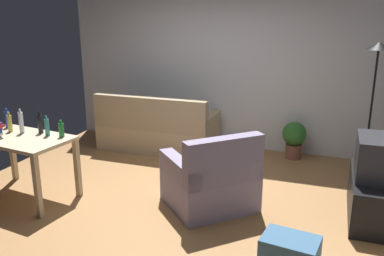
{
  "coord_description": "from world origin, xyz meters",
  "views": [
    {
      "loc": [
        1.76,
        -4.2,
        2.19
      ],
      "look_at": [
        0.1,
        0.5,
        0.75
      ],
      "focal_mm": 38.13,
      "sensor_mm": 36.0,
      "label": 1
    }
  ],
  "objects": [
    {
      "name": "ground_plane",
      "position": [
        0.0,
        0.0,
        -0.01
      ],
      "size": [
        5.2,
        4.4,
        0.02
      ],
      "primitive_type": "cube",
      "color": "#9E7042"
    },
    {
      "name": "wall_rear",
      "position": [
        0.0,
        2.2,
        1.35
      ],
      "size": [
        5.2,
        0.1,
        2.7
      ],
      "primitive_type": "cube",
      "color": "silver",
      "rests_on": "ground_plane"
    },
    {
      "name": "couch",
      "position": [
        -0.88,
        1.59,
        0.31
      ],
      "size": [
        1.86,
        0.84,
        0.92
      ],
      "rotation": [
        0.0,
        0.0,
        3.14
      ],
      "color": "tan",
      "rests_on": "ground_plane"
    },
    {
      "name": "tv_stand",
      "position": [
        2.25,
        0.25,
        0.24
      ],
      "size": [
        0.44,
        1.1,
        0.48
      ],
      "rotation": [
        0.0,
        0.0,
        1.57
      ],
      "color": "black",
      "rests_on": "ground_plane"
    },
    {
      "name": "tv",
      "position": [
        2.25,
        0.25,
        0.7
      ],
      "size": [
        0.41,
        0.6,
        0.44
      ],
      "rotation": [
        0.0,
        0.0,
        1.57
      ],
      "color": "#2D2D33",
      "rests_on": "tv_stand"
    },
    {
      "name": "torchiere_lamp",
      "position": [
        2.25,
        1.54,
        1.41
      ],
      "size": [
        0.32,
        0.32,
        1.81
      ],
      "color": "black",
      "rests_on": "ground_plane"
    },
    {
      "name": "desk",
      "position": [
        -1.67,
        -0.56,
        0.65
      ],
      "size": [
        1.28,
        0.85,
        0.76
      ],
      "rotation": [
        0.0,
        0.0,
        -0.13
      ],
      "color": "#C6B28E",
      "rests_on": "ground_plane"
    },
    {
      "name": "potted_plant",
      "position": [
        1.26,
        1.9,
        0.33
      ],
      "size": [
        0.36,
        0.36,
        0.57
      ],
      "color": "brown",
      "rests_on": "ground_plane"
    },
    {
      "name": "armchair",
      "position": [
        0.54,
        -0.09,
        0.32
      ],
      "size": [
        1.23,
        1.23,
        0.92
      ],
      "rotation": [
        0.0,
        0.0,
        3.91
      ],
      "color": "gray",
      "rests_on": "ground_plane"
    },
    {
      "name": "storage_box",
      "position": [
        1.53,
        -0.98,
        0.15
      ],
      "size": [
        0.52,
        0.41,
        0.3
      ],
      "primitive_type": "cube",
      "rotation": [
        0.0,
        0.0,
        -0.15
      ],
      "color": "#386084",
      "rests_on": "ground_plane"
    },
    {
      "name": "bottle_blue",
      "position": [
        -2.1,
        -0.28,
        0.87
      ],
      "size": [
        0.06,
        0.06,
        0.25
      ],
      "color": "#2347A3",
      "rests_on": "desk"
    },
    {
      "name": "bottle_squat",
      "position": [
        -1.94,
        -0.42,
        0.87
      ],
      "size": [
        0.05,
        0.05,
        0.24
      ],
      "color": "#BCB24C",
      "rests_on": "desk"
    },
    {
      "name": "bottle_clear",
      "position": [
        -1.76,
        -0.42,
        0.89
      ],
      "size": [
        0.05,
        0.05,
        0.3
      ],
      "color": "silver",
      "rests_on": "desk"
    },
    {
      "name": "bottle_dark",
      "position": [
        -1.55,
        -0.34,
        0.88
      ],
      "size": [
        0.06,
        0.06,
        0.27
      ],
      "color": "black",
      "rests_on": "desk"
    },
    {
      "name": "bottle_tall",
      "position": [
        -1.39,
        -0.41,
        0.87
      ],
      "size": [
        0.05,
        0.05,
        0.25
      ],
      "color": "teal",
      "rests_on": "desk"
    },
    {
      "name": "bottle_green",
      "position": [
        -1.21,
        -0.4,
        0.85
      ],
      "size": [
        0.06,
        0.06,
        0.2
      ],
      "color": "#1E722D",
      "rests_on": "desk"
    }
  ]
}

